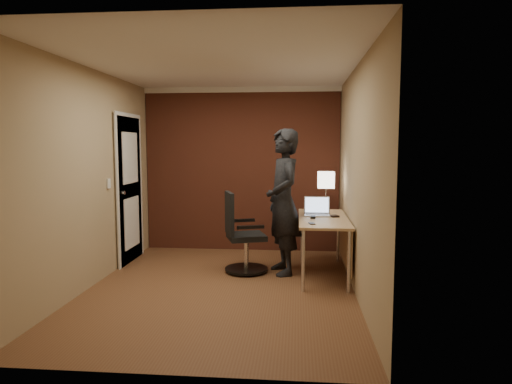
% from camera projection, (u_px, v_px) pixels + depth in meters
% --- Properties ---
extents(room, '(4.00, 4.00, 4.00)m').
position_uv_depth(room, '(220.00, 163.00, 6.62)').
color(room, brown).
rests_on(room, ground).
extents(desk, '(0.60, 1.50, 0.73)m').
position_uv_depth(desk, '(329.00, 228.00, 5.68)').
color(desk, tan).
rests_on(desk, ground).
extents(desk_lamp, '(0.22, 0.22, 0.54)m').
position_uv_depth(desk_lamp, '(326.00, 180.00, 6.21)').
color(desk_lamp, silver).
rests_on(desk_lamp, desk).
extents(laptop, '(0.33, 0.26, 0.23)m').
position_uv_depth(laptop, '(317.00, 210.00, 5.86)').
color(laptop, silver).
rests_on(laptop, desk).
extents(mouse, '(0.06, 0.10, 0.03)m').
position_uv_depth(mouse, '(313.00, 217.00, 5.60)').
color(mouse, black).
rests_on(mouse, desk).
extents(phone, '(0.08, 0.12, 0.01)m').
position_uv_depth(phone, '(312.00, 223.00, 5.20)').
color(phone, black).
rests_on(phone, desk).
extents(wallet, '(0.12, 0.13, 0.02)m').
position_uv_depth(wallet, '(334.00, 216.00, 5.70)').
color(wallet, black).
rests_on(wallet, desk).
extents(office_chair, '(0.58, 0.64, 1.01)m').
position_uv_depth(office_chair, '(241.00, 238.00, 5.81)').
color(office_chair, black).
rests_on(office_chair, ground).
extents(person, '(0.63, 0.77, 1.83)m').
position_uv_depth(person, '(283.00, 202.00, 5.73)').
color(person, black).
rests_on(person, ground).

